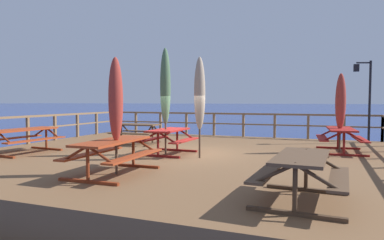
{
  "coord_description": "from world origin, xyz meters",
  "views": [
    {
      "loc": [
        4.11,
        -9.86,
        2.35
      ],
      "look_at": [
        0.0,
        0.87,
        1.71
      ],
      "focal_mm": 32.05,
      "sensor_mm": 36.0,
      "label": 1
    }
  ],
  "objects_px": {
    "picnic_table_back_left": "(301,168)",
    "picnic_table_front_right": "(168,136)",
    "picnic_table_back_right": "(137,130)",
    "lamp_post_hooked": "(365,89)",
    "picnic_table_mid_centre": "(341,135)",
    "patio_umbrella_short_front": "(116,100)",
    "patio_umbrella_tall_back_right": "(200,94)",
    "patio_umbrella_tall_front": "(341,102)",
    "picnic_table_front_left": "(113,149)",
    "picnic_table_mid_left": "(24,135)",
    "patio_umbrella_tall_mid_left": "(165,87)"
  },
  "relations": [
    {
      "from": "patio_umbrella_tall_back_right",
      "to": "patio_umbrella_tall_front",
      "type": "bearing_deg",
      "value": 34.9
    },
    {
      "from": "picnic_table_front_left",
      "to": "lamp_post_hooked",
      "type": "distance_m",
      "value": 10.37
    },
    {
      "from": "picnic_table_front_left",
      "to": "picnic_table_mid_left",
      "type": "bearing_deg",
      "value": 159.41
    },
    {
      "from": "patio_umbrella_tall_mid_left",
      "to": "picnic_table_front_right",
      "type": "bearing_deg",
      "value": 55.95
    },
    {
      "from": "picnic_table_front_right",
      "to": "patio_umbrella_tall_front",
      "type": "distance_m",
      "value": 5.58
    },
    {
      "from": "picnic_table_back_left",
      "to": "picnic_table_front_left",
      "type": "bearing_deg",
      "value": 169.85
    },
    {
      "from": "picnic_table_back_left",
      "to": "patio_umbrella_tall_back_right",
      "type": "bearing_deg",
      "value": 130.66
    },
    {
      "from": "picnic_table_back_right",
      "to": "lamp_post_hooked",
      "type": "relative_size",
      "value": 0.55
    },
    {
      "from": "picnic_table_mid_centre",
      "to": "patio_umbrella_short_front",
      "type": "bearing_deg",
      "value": -131.91
    },
    {
      "from": "patio_umbrella_tall_back_right",
      "to": "patio_umbrella_short_front",
      "type": "relative_size",
      "value": 1.11
    },
    {
      "from": "picnic_table_mid_left",
      "to": "patio_umbrella_tall_mid_left",
      "type": "height_order",
      "value": "patio_umbrella_tall_mid_left"
    },
    {
      "from": "picnic_table_mid_left",
      "to": "patio_umbrella_short_front",
      "type": "distance_m",
      "value": 4.92
    },
    {
      "from": "picnic_table_front_left",
      "to": "patio_umbrella_tall_mid_left",
      "type": "bearing_deg",
      "value": 92.79
    },
    {
      "from": "picnic_table_mid_centre",
      "to": "picnic_table_mid_left",
      "type": "xyz_separation_m",
      "value": [
        -9.35,
        -3.76,
        0.0
      ]
    },
    {
      "from": "patio_umbrella_tall_front",
      "to": "picnic_table_front_left",
      "type": "bearing_deg",
      "value": -132.05
    },
    {
      "from": "patio_umbrella_tall_mid_left",
      "to": "patio_umbrella_tall_front",
      "type": "height_order",
      "value": "patio_umbrella_tall_mid_left"
    },
    {
      "from": "picnic_table_mid_centre",
      "to": "picnic_table_front_left",
      "type": "distance_m",
      "value": 7.32
    },
    {
      "from": "patio_umbrella_short_front",
      "to": "lamp_post_hooked",
      "type": "relative_size",
      "value": 0.81
    },
    {
      "from": "picnic_table_back_left",
      "to": "patio_umbrella_tall_front",
      "type": "distance_m",
      "value": 6.29
    },
    {
      "from": "picnic_table_back_left",
      "to": "patio_umbrella_tall_mid_left",
      "type": "relative_size",
      "value": 0.59
    },
    {
      "from": "picnic_table_mid_left",
      "to": "lamp_post_hooked",
      "type": "relative_size",
      "value": 0.69
    },
    {
      "from": "picnic_table_back_right",
      "to": "patio_umbrella_tall_front",
      "type": "relative_size",
      "value": 0.7
    },
    {
      "from": "patio_umbrella_short_front",
      "to": "patio_umbrella_tall_front",
      "type": "bearing_deg",
      "value": 48.26
    },
    {
      "from": "picnic_table_back_left",
      "to": "patio_umbrella_tall_mid_left",
      "type": "bearing_deg",
      "value": 138.11
    },
    {
      "from": "picnic_table_front_right",
      "to": "picnic_table_front_left",
      "type": "bearing_deg",
      "value": -88.21
    },
    {
      "from": "patio_umbrella_tall_back_right",
      "to": "lamp_post_hooked",
      "type": "xyz_separation_m",
      "value": [
        4.8,
        5.64,
        0.27
      ]
    },
    {
      "from": "patio_umbrella_tall_mid_left",
      "to": "picnic_table_front_left",
      "type": "bearing_deg",
      "value": -87.21
    },
    {
      "from": "patio_umbrella_tall_mid_left",
      "to": "patio_umbrella_short_front",
      "type": "bearing_deg",
      "value": -85.79
    },
    {
      "from": "picnic_table_back_right",
      "to": "patio_umbrella_short_front",
      "type": "distance_m",
      "value": 5.57
    },
    {
      "from": "picnic_table_back_right",
      "to": "patio_umbrella_tall_front",
      "type": "height_order",
      "value": "patio_umbrella_tall_front"
    },
    {
      "from": "picnic_table_mid_centre",
      "to": "picnic_table_back_left",
      "type": "height_order",
      "value": "same"
    },
    {
      "from": "picnic_table_back_right",
      "to": "patio_umbrella_tall_mid_left",
      "type": "relative_size",
      "value": 0.54
    },
    {
      "from": "patio_umbrella_tall_back_right",
      "to": "patio_umbrella_short_front",
      "type": "height_order",
      "value": "patio_umbrella_tall_back_right"
    },
    {
      "from": "picnic_table_front_left",
      "to": "patio_umbrella_tall_mid_left",
      "type": "distance_m",
      "value": 3.4
    },
    {
      "from": "picnic_table_front_right",
      "to": "picnic_table_mid_left",
      "type": "height_order",
      "value": "same"
    },
    {
      "from": "picnic_table_back_left",
      "to": "picnic_table_front_right",
      "type": "bearing_deg",
      "value": 137.2
    },
    {
      "from": "picnic_table_mid_left",
      "to": "lamp_post_hooked",
      "type": "xyz_separation_m",
      "value": [
        10.31,
        6.73,
        1.55
      ]
    },
    {
      "from": "picnic_table_back_left",
      "to": "picnic_table_mid_left",
      "type": "distance_m",
      "value": 8.83
    },
    {
      "from": "picnic_table_front_left",
      "to": "patio_umbrella_tall_front",
      "type": "relative_size",
      "value": 0.87
    },
    {
      "from": "picnic_table_mid_left",
      "to": "picnic_table_mid_centre",
      "type": "bearing_deg",
      "value": 21.88
    },
    {
      "from": "picnic_table_back_left",
      "to": "picnic_table_back_right",
      "type": "bearing_deg",
      "value": 138.13
    },
    {
      "from": "picnic_table_mid_centre",
      "to": "lamp_post_hooked",
      "type": "distance_m",
      "value": 3.49
    },
    {
      "from": "patio_umbrella_tall_mid_left",
      "to": "patio_umbrella_short_front",
      "type": "distance_m",
      "value": 3.06
    },
    {
      "from": "picnic_table_mid_centre",
      "to": "patio_umbrella_tall_mid_left",
      "type": "relative_size",
      "value": 0.63
    },
    {
      "from": "picnic_table_mid_left",
      "to": "picnic_table_back_left",
      "type": "bearing_deg",
      "value": -15.73
    },
    {
      "from": "patio_umbrella_tall_back_right",
      "to": "picnic_table_front_left",
      "type": "bearing_deg",
      "value": -111.24
    },
    {
      "from": "picnic_table_front_right",
      "to": "picnic_table_back_left",
      "type": "xyz_separation_m",
      "value": [
        4.16,
        -3.85,
        0.01
      ]
    },
    {
      "from": "patio_umbrella_tall_mid_left",
      "to": "patio_umbrella_tall_front",
      "type": "bearing_deg",
      "value": 25.18
    },
    {
      "from": "patio_umbrella_tall_back_right",
      "to": "patio_umbrella_tall_front",
      "type": "xyz_separation_m",
      "value": [
        3.81,
        2.66,
        -0.24
      ]
    },
    {
      "from": "patio_umbrella_tall_front",
      "to": "picnic_table_mid_centre",
      "type": "bearing_deg",
      "value": 9.52
    }
  ]
}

